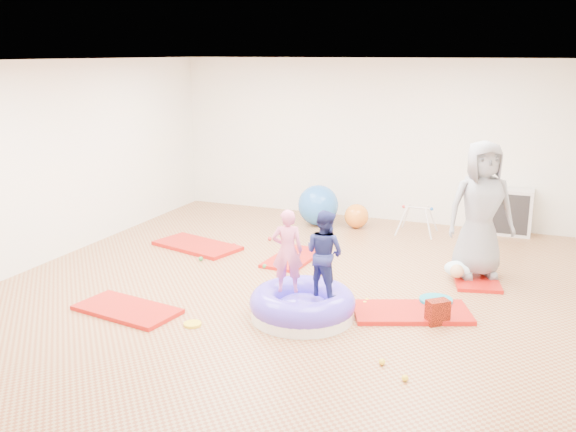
% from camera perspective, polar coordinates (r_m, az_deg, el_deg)
% --- Properties ---
extents(room, '(7.01, 8.01, 2.81)m').
position_cam_1_polar(room, '(7.65, -0.84, 3.11)').
color(room, '#A28456').
rests_on(room, ground).
extents(gym_mat_front_left, '(1.28, 0.78, 0.05)m').
position_cam_1_polar(gym_mat_front_left, '(7.66, -14.11, -8.07)').
color(gym_mat_front_left, '#B10B1A').
rests_on(gym_mat_front_left, ground).
extents(gym_mat_mid_left, '(1.45, 0.98, 0.06)m').
position_cam_1_polar(gym_mat_mid_left, '(9.88, -8.08, -2.63)').
color(gym_mat_mid_left, '#B10B1A').
rests_on(gym_mat_mid_left, ground).
extents(gym_mat_center_back, '(0.62, 1.13, 0.05)m').
position_cam_1_polar(gym_mat_center_back, '(9.23, 0.46, -3.75)').
color(gym_mat_center_back, '#B10B1A').
rests_on(gym_mat_center_back, ground).
extents(gym_mat_right, '(1.45, 1.09, 0.05)m').
position_cam_1_polar(gym_mat_right, '(7.50, 10.94, -8.39)').
color(gym_mat_right, '#B10B1A').
rests_on(gym_mat_right, ground).
extents(gym_mat_rear_right, '(0.79, 1.20, 0.05)m').
position_cam_1_polar(gym_mat_rear_right, '(8.84, 16.28, -5.19)').
color(gym_mat_rear_right, '#B10B1A').
rests_on(gym_mat_rear_right, ground).
extents(inflatable_cushion, '(1.19, 1.19, 0.37)m').
position_cam_1_polar(inflatable_cushion, '(7.24, 1.29, -7.95)').
color(inflatable_cushion, white).
rests_on(inflatable_cushion, ground).
extents(child_pink, '(0.40, 0.33, 0.95)m').
position_cam_1_polar(child_pink, '(7.06, -0.06, -2.73)').
color(child_pink, '#DE668D').
rests_on(child_pink, inflatable_cushion).
extents(child_navy, '(0.56, 0.50, 0.96)m').
position_cam_1_polar(child_navy, '(6.98, 3.26, -2.92)').
color(child_navy, navy).
rests_on(child_navy, inflatable_cushion).
extents(adult_caregiver, '(1.03, 0.88, 1.78)m').
position_cam_1_polar(adult_caregiver, '(8.60, 16.77, 0.57)').
color(adult_caregiver, gray).
rests_on(adult_caregiver, gym_mat_rear_right).
extents(infant, '(0.37, 0.38, 0.22)m').
position_cam_1_polar(infant, '(8.63, 14.91, -4.61)').
color(infant, '#C8F0FE').
rests_on(infant, gym_mat_rear_right).
extents(ball_pit_balls, '(3.50, 3.70, 0.06)m').
position_cam_1_polar(ball_pit_balls, '(8.16, 0.99, -6.16)').
color(ball_pit_balls, '#2E813B').
rests_on(ball_pit_balls, ground).
extents(exercise_ball_blue, '(0.69, 0.69, 0.69)m').
position_cam_1_polar(exercise_ball_blue, '(11.00, 2.70, 0.98)').
color(exercise_ball_blue, blue).
rests_on(exercise_ball_blue, ground).
extents(exercise_ball_orange, '(0.41, 0.41, 0.41)m').
position_cam_1_polar(exercise_ball_orange, '(10.89, 6.11, 0.00)').
color(exercise_ball_orange, orange).
rests_on(exercise_ball_orange, ground).
extents(infant_play_gym, '(0.61, 0.58, 0.47)m').
position_cam_1_polar(infant_play_gym, '(10.59, 11.41, -0.02)').
color(infant_play_gym, silver).
rests_on(infant_play_gym, ground).
extents(cube_shelf, '(0.75, 0.37, 0.75)m').
position_cam_1_polar(cube_shelf, '(11.01, 18.96, 0.36)').
color(cube_shelf, silver).
rests_on(cube_shelf, ground).
extents(balance_disc, '(0.39, 0.39, 0.09)m').
position_cam_1_polar(balance_disc, '(7.80, 13.00, -7.46)').
color(balance_disc, '#0E8498').
rests_on(balance_disc, ground).
extents(backpack, '(0.28, 0.27, 0.28)m').
position_cam_1_polar(backpack, '(7.26, 13.15, -8.33)').
color(backpack, '#B51F06').
rests_on(backpack, ground).
extents(yellow_toy, '(0.19, 0.19, 0.03)m').
position_cam_1_polar(yellow_toy, '(7.17, -8.49, -9.49)').
color(yellow_toy, yellow).
rests_on(yellow_toy, ground).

